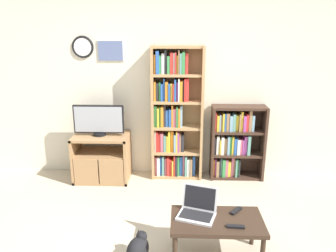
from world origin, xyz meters
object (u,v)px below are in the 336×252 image
object	(u,v)px
bookshelf_short	(234,142)
remote_far_from_laptop	(236,211)
laptop	(198,208)
cat	(138,248)
bookshelf_tall	(174,116)
remote_near_laptop	(236,227)
coffee_table	(217,224)
tv_stand	(102,157)
television	(99,120)

from	to	relation	value
bookshelf_short	remote_far_from_laptop	bearing A→B (deg)	-97.89
laptop	cat	world-z (taller)	laptop
bookshelf_tall	remote_near_laptop	world-z (taller)	bookshelf_tall
coffee_table	remote_far_from_laptop	size ratio (longest dim) A/B	5.77
coffee_table	remote_near_laptop	distance (m)	0.21
cat	bookshelf_short	bearing A→B (deg)	83.04
bookshelf_short	tv_stand	bearing A→B (deg)	-175.42
laptop	cat	bearing A→B (deg)	-146.19
bookshelf_short	laptop	bearing A→B (deg)	-109.39
television	bookshelf_tall	size ratio (longest dim) A/B	0.37
television	remote_far_from_laptop	world-z (taller)	television
television	cat	xyz separation A→B (m)	(0.76, -1.75, -0.77)
bookshelf_tall	bookshelf_short	distance (m)	0.95
bookshelf_tall	cat	size ratio (longest dim) A/B	4.13
tv_stand	television	world-z (taller)	television
tv_stand	remote_near_laptop	bearing A→B (deg)	-47.65
coffee_table	laptop	world-z (taller)	laptop
television	laptop	distance (m)	2.11
television	bookshelf_short	world-z (taller)	television
television	remote_near_laptop	bearing A→B (deg)	-47.55
remote_near_laptop	bookshelf_short	bearing A→B (deg)	-4.16
bookshelf_tall	remote_far_from_laptop	world-z (taller)	bookshelf_tall
bookshelf_short	laptop	world-z (taller)	bookshelf_short
tv_stand	television	size ratio (longest dim) A/B	1.11
television	bookshelf_short	distance (m)	1.96
bookshelf_short	cat	bearing A→B (deg)	-121.68
tv_stand	laptop	distance (m)	2.05
television	bookshelf_tall	xyz separation A→B (m)	(1.05, 0.14, 0.03)
bookshelf_short	remote_near_laptop	bearing A→B (deg)	-98.19
television	remote_far_from_laptop	xyz separation A→B (m)	(1.69, -1.53, -0.48)
tv_stand	laptop	size ratio (longest dim) A/B	1.88
television	remote_far_from_laptop	bearing A→B (deg)	-42.09
remote_near_laptop	remote_far_from_laptop	size ratio (longest dim) A/B	1.08
television	cat	bearing A→B (deg)	-66.68
laptop	cat	size ratio (longest dim) A/B	0.90
remote_far_from_laptop	cat	world-z (taller)	remote_far_from_laptop
bookshelf_tall	bookshelf_short	bearing A→B (deg)	-0.25
laptop	remote_near_laptop	world-z (taller)	laptop
bookshelf_tall	laptop	xyz separation A→B (m)	(0.26, -1.74, -0.45)
bookshelf_short	remote_far_from_laptop	xyz separation A→B (m)	(-0.23, -1.67, -0.13)
coffee_table	laptop	xyz separation A→B (m)	(-0.18, 0.08, 0.11)
television	laptop	xyz separation A→B (m)	(1.31, -1.59, -0.42)
bookshelf_tall	cat	xyz separation A→B (m)	(-0.30, -1.90, -0.79)
tv_stand	coffee_table	world-z (taller)	tv_stand
cat	remote_near_laptop	bearing A→B (deg)	21.79
remote_near_laptop	remote_far_from_laptop	world-z (taller)	same
bookshelf_tall	laptop	distance (m)	1.81
television	remote_far_from_laptop	size ratio (longest dim) A/B	4.69
tv_stand	bookshelf_tall	xyz separation A→B (m)	(1.04, 0.16, 0.58)
remote_far_from_laptop	television	bearing A→B (deg)	178.50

